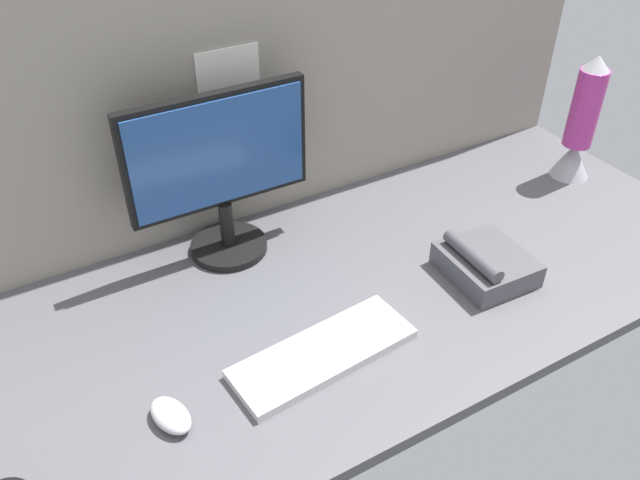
{
  "coord_description": "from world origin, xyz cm",
  "views": [
    {
      "loc": [
        -62.6,
        -91.79,
        93.79
      ],
      "look_at": [
        -8.15,
        0.0,
        14.0
      ],
      "focal_mm": 36.4,
      "sensor_mm": 36.0,
      "label": 1
    }
  ],
  "objects_px": {
    "keyboard": "(323,353)",
    "monitor": "(220,169)",
    "mouse": "(171,415)",
    "lava_lamp": "(580,128)",
    "desk_phone": "(485,264)"
  },
  "relations": [
    {
      "from": "keyboard",
      "to": "lava_lamp",
      "type": "bearing_deg",
      "value": 10.03
    },
    {
      "from": "keyboard",
      "to": "monitor",
      "type": "bearing_deg",
      "value": 87.78
    },
    {
      "from": "keyboard",
      "to": "desk_phone",
      "type": "distance_m",
      "value": 0.44
    },
    {
      "from": "keyboard",
      "to": "lava_lamp",
      "type": "xyz_separation_m",
      "value": [
        0.94,
        0.25,
        0.13
      ]
    },
    {
      "from": "mouse",
      "to": "lava_lamp",
      "type": "height_order",
      "value": "lava_lamp"
    },
    {
      "from": "desk_phone",
      "to": "mouse",
      "type": "bearing_deg",
      "value": -177.28
    },
    {
      "from": "monitor",
      "to": "mouse",
      "type": "relative_size",
      "value": 4.34
    },
    {
      "from": "mouse",
      "to": "lava_lamp",
      "type": "distance_m",
      "value": 1.28
    },
    {
      "from": "keyboard",
      "to": "desk_phone",
      "type": "relative_size",
      "value": 1.87
    },
    {
      "from": "mouse",
      "to": "desk_phone",
      "type": "relative_size",
      "value": 0.49
    },
    {
      "from": "monitor",
      "to": "mouse",
      "type": "height_order",
      "value": "monitor"
    },
    {
      "from": "monitor",
      "to": "mouse",
      "type": "bearing_deg",
      "value": -124.74
    },
    {
      "from": "monitor",
      "to": "desk_phone",
      "type": "xyz_separation_m",
      "value": [
        0.46,
        -0.38,
        -0.19
      ]
    },
    {
      "from": "monitor",
      "to": "keyboard",
      "type": "distance_m",
      "value": 0.46
    },
    {
      "from": "mouse",
      "to": "lava_lamp",
      "type": "bearing_deg",
      "value": -2.66
    }
  ]
}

